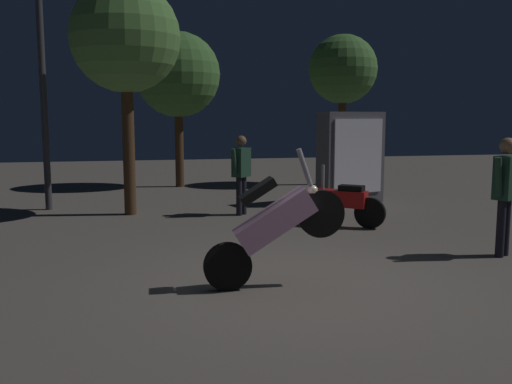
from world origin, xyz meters
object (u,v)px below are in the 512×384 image
Objects in this scene: person_rider_beside at (241,168)px; kiosk_billboard at (351,158)px; person_bystander_far at (506,186)px; motorcycle_pink_foreground at (274,225)px; streetlamp_near at (41,51)px; motorcycle_red_parked_left at (341,202)px.

kiosk_billboard reaches higher than person_rider_beside.
person_rider_beside is 0.77× the size of kiosk_billboard.
person_rider_beside is at bearing 5.77° from person_bystander_far.
kiosk_billboard is at bearing 62.80° from motorcycle_pink_foreground.
streetlamp_near is (-3.37, 6.45, 2.60)m from motorcycle_pink_foreground.
kiosk_billboard is at bearing -27.57° from person_bystander_far.
person_rider_beside is 0.30× the size of streetlamp_near.
person_bystander_far reaches higher than motorcycle_red_parked_left.
motorcycle_pink_foreground is 4.00m from motorcycle_red_parked_left.
kiosk_billboard reaches higher than motorcycle_pink_foreground.
person_rider_beside reaches higher than motorcycle_red_parked_left.
motorcycle_pink_foreground is at bearing 44.13° from kiosk_billboard.
streetlamp_near reaches higher than person_bystander_far.
motorcycle_red_parked_left is 2.91m from kiosk_billboard.
kiosk_billboard reaches higher than person_bystander_far.
motorcycle_red_parked_left is at bearing 0.96° from person_rider_beside.
motorcycle_red_parked_left is at bearing -1.23° from person_bystander_far.
streetlamp_near is (-5.49, 3.07, 2.90)m from motorcycle_red_parked_left.
streetlamp_near is at bearing -155.99° from person_rider_beside.
person_bystander_far is (3.01, -4.16, 0.06)m from person_rider_beside.
kiosk_billboard is (3.34, 5.94, 0.31)m from motorcycle_pink_foreground.
motorcycle_red_parked_left is 0.64× the size of kiosk_billboard.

